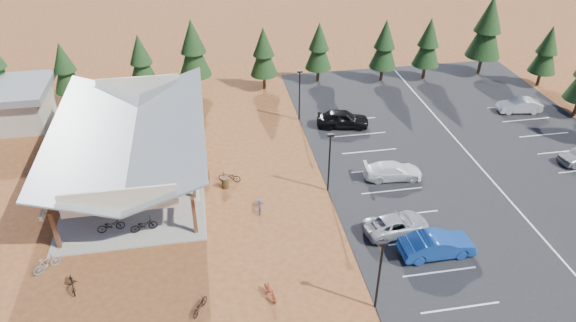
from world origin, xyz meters
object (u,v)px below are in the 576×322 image
at_px(lamp_post_0, 380,271).
at_px(car_3, 393,171).
at_px(bike_2, 120,164).
at_px(bike_6, 159,160).
at_px(car_9, 519,106).
at_px(lamp_post_1, 329,159).
at_px(bike_14, 260,204).
at_px(car_4, 343,119).
at_px(bike_pavilion, 131,134).
at_px(bike_4, 144,225).
at_px(trash_bin_0, 225,183).
at_px(bike_0, 111,225).
at_px(bike_9, 47,263).
at_px(car_2, 396,225).
at_px(bike_8, 72,283).
at_px(lamp_post_2, 299,92).
at_px(bike_5, 181,168).
at_px(bike_3, 102,133).
at_px(trash_bin_1, 206,175).
at_px(bike_11, 270,291).
at_px(car_1, 437,245).
at_px(bike_1, 110,184).
at_px(bike_7, 170,135).
at_px(bike_16, 229,177).

bearing_deg(lamp_post_0, car_3, 66.27).
distance_m(bike_2, bike_6, 3.21).
height_order(lamp_post_0, car_9, lamp_post_0).
height_order(lamp_post_1, bike_14, lamp_post_1).
xyz_separation_m(lamp_post_1, car_4, (3.80, 9.80, -2.10)).
distance_m(bike_pavilion, bike_4, 8.34).
bearing_deg(car_9, trash_bin_0, -67.19).
relative_size(bike_0, bike_9, 1.03).
xyz_separation_m(bike_2, car_2, (20.00, -11.59, 0.16)).
bearing_deg(bike_pavilion, bike_8, -103.92).
bearing_deg(lamp_post_0, bike_2, 132.73).
xyz_separation_m(lamp_post_2, bike_5, (-11.45, -7.60, -2.42)).
distance_m(lamp_post_0, bike_14, 12.17).
bearing_deg(car_9, bike_0, -64.68).
bearing_deg(car_2, lamp_post_2, 3.09).
xyz_separation_m(bike_3, bike_6, (5.31, -5.60, 0.04)).
bearing_deg(car_4, bike_8, 140.10).
xyz_separation_m(trash_bin_1, bike_0, (-6.84, -5.35, 0.15)).
bearing_deg(bike_14, bike_2, 153.28).
bearing_deg(bike_pavilion, car_9, 7.21).
xyz_separation_m(bike_5, car_3, (17.04, -3.68, 0.17)).
bearing_deg(car_3, bike_11, 138.50).
bearing_deg(bike_6, lamp_post_2, -79.64).
distance_m(bike_pavilion, bike_5, 4.87).
bearing_deg(bike_3, lamp_post_0, -149.23).
bearing_deg(bike_9, bike_3, -43.87).
xyz_separation_m(trash_bin_1, car_1, (14.85, -11.50, 0.42)).
height_order(bike_1, bike_3, bike_1).
height_order(trash_bin_0, bike_9, bike_9).
distance_m(lamp_post_1, lamp_post_2, 12.00).
distance_m(trash_bin_1, bike_9, 13.51).
distance_m(trash_bin_1, bike_1, 7.50).
bearing_deg(bike_2, trash_bin_0, -118.30).
xyz_separation_m(trash_bin_1, bike_8, (-8.60, -10.48, 0.02)).
bearing_deg(bike_7, car_9, -87.76).
bearing_deg(car_9, bike_11, -46.78).
distance_m(bike_6, bike_16, 6.60).
height_order(car_1, car_9, car_1).
bearing_deg(bike_1, trash_bin_1, -106.64).
xyz_separation_m(bike_4, bike_6, (0.74, 8.48, 0.00)).
bearing_deg(bike_8, bike_14, 6.92).
relative_size(lamp_post_0, bike_3, 3.32).
xyz_separation_m(lamp_post_1, bike_11, (-6.08, -10.16, -2.49)).
bearing_deg(bike_0, bike_pavilion, -21.07).
bearing_deg(trash_bin_0, bike_4, -143.98).
bearing_deg(bike_1, car_2, -130.73).
xyz_separation_m(bike_2, car_4, (20.29, 3.95, 0.34)).
height_order(lamp_post_0, car_3, lamp_post_0).
xyz_separation_m(bike_pavilion, bike_9, (-4.96, -10.41, -3.27)).
bearing_deg(trash_bin_0, bike_5, 142.85).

